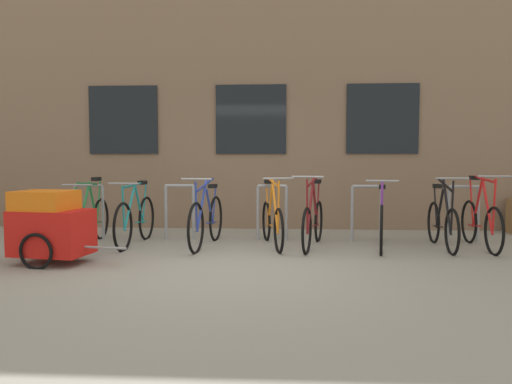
# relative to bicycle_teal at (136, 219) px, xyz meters

# --- Properties ---
(ground_plane) EXTENTS (42.00, 42.00, 0.00)m
(ground_plane) POSITION_rel_bicycle_teal_xyz_m (1.64, -1.39, -0.39)
(ground_plane) COLOR gray
(storefront_building) EXTENTS (28.00, 6.37, 5.56)m
(storefront_building) POSITION_rel_bicycle_teal_xyz_m (1.64, 4.97, 2.39)
(storefront_building) COLOR #7A604C
(storefront_building) RESTS_ON ground
(bike_rack) EXTENTS (6.50, 0.05, 0.90)m
(bike_rack) POSITION_rel_bicycle_teal_xyz_m (2.07, 0.51, 0.14)
(bike_rack) COLOR gray
(bike_rack) RESTS_ON ground
(bicycle_teal) EXTENTS (0.44, 1.77, 0.99)m
(bicycle_teal) POSITION_rel_bicycle_teal_xyz_m (0.00, 0.00, 0.00)
(bicycle_teal) COLOR black
(bicycle_teal) RESTS_ON ground
(bicycle_purple) EXTENTS (0.48, 1.67, 1.04)m
(bicycle_purple) POSITION_rel_bicycle_teal_xyz_m (3.70, -0.09, -0.01)
(bicycle_purple) COLOR black
(bicycle_purple) RESTS_ON ground
(bicycle_orange) EXTENTS (0.51, 1.70, 1.07)m
(bicycle_orange) POSITION_rel_bicycle_teal_xyz_m (2.09, 0.01, -0.01)
(bicycle_orange) COLOR black
(bicycle_orange) RESTS_ON ground
(bicycle_black) EXTENTS (0.44, 1.65, 1.08)m
(bicycle_black) POSITION_rel_bicycle_teal_xyz_m (4.59, -0.02, -0.02)
(bicycle_black) COLOR black
(bicycle_black) RESTS_ON ground
(bicycle_green) EXTENTS (0.44, 1.70, 1.04)m
(bicycle_green) POSITION_rel_bicycle_teal_xyz_m (-0.73, 0.02, -0.01)
(bicycle_green) COLOR black
(bicycle_green) RESTS_ON ground
(bicycle_maroon) EXTENTS (0.53, 1.73, 1.10)m
(bicycle_maroon) POSITION_rel_bicycle_teal_xyz_m (2.70, -0.04, -0.01)
(bicycle_maroon) COLOR black
(bicycle_maroon) RESTS_ON ground
(bicycle_blue) EXTENTS (0.44, 1.82, 1.06)m
(bicycle_blue) POSITION_rel_bicycle_teal_xyz_m (1.10, -0.06, 0.01)
(bicycle_blue) COLOR black
(bicycle_blue) RESTS_ON ground
(bicycle_red) EXTENTS (0.44, 1.70, 1.11)m
(bicycle_red) POSITION_rel_bicycle_teal_xyz_m (5.15, 0.01, -0.00)
(bicycle_red) COLOR black
(bicycle_red) RESTS_ON ground
(bike_trailer) EXTENTS (1.48, 0.76, 0.93)m
(bike_trailer) POSITION_rel_bicycle_teal_xyz_m (-0.65, -1.40, 0.09)
(bike_trailer) COLOR red
(bike_trailer) RESTS_ON ground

